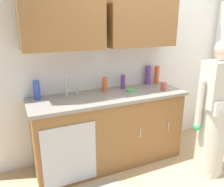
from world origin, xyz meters
name	(u,v)px	position (x,y,z in m)	size (l,w,h in m)	color
ground_plane	(175,180)	(0.00, 0.00, 0.00)	(9.00, 9.00, 0.00)	tan
kitchen_wall_with_uppers	(128,47)	(-0.14, 0.99, 1.48)	(4.80, 0.44, 2.70)	silver
counter_cabinet	(109,130)	(-0.55, 0.70, 0.45)	(1.90, 0.62, 0.90)	brown
countertop	(109,96)	(-0.55, 0.70, 0.92)	(1.96, 0.66, 0.04)	gray
sink	(73,100)	(-1.01, 0.71, 0.93)	(0.50, 0.36, 0.35)	#B7BABF
person_at_sink	(214,121)	(0.48, -0.02, 0.69)	(0.55, 0.34, 1.62)	white
bottle_cleaner_spray	(148,75)	(0.17, 0.93, 1.07)	(0.08, 0.08, 0.27)	#66388C
bottle_soap	(123,82)	(-0.26, 0.88, 1.03)	(0.06, 0.06, 0.19)	#66388C
bottle_water_tall	(157,75)	(0.31, 0.92, 1.07)	(0.07, 0.07, 0.25)	#E05933
bottle_dish_liquid	(37,90)	(-1.38, 0.89, 1.05)	(0.08, 0.08, 0.22)	#334CB2
bottle_water_short	(105,84)	(-0.54, 0.85, 1.03)	(0.07, 0.07, 0.19)	#E05933
cup_by_sink	(164,86)	(0.19, 0.59, 0.99)	(0.08, 0.08, 0.10)	#B24C47
knife_on_counter	(114,99)	(-0.56, 0.52, 0.94)	(0.24, 0.02, 0.01)	silver
sponge	(131,90)	(-0.23, 0.71, 0.96)	(0.11, 0.07, 0.03)	#4CBF4C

